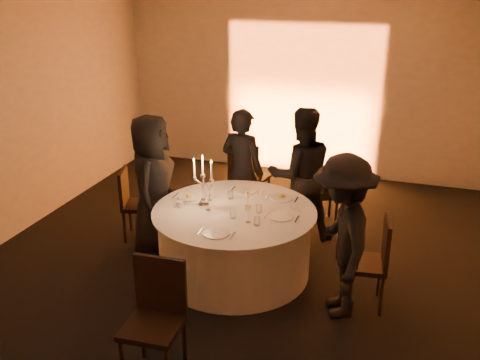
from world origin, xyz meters
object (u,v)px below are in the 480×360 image
(chair_front, at_px, (156,312))
(guest_back_left, at_px, (242,171))
(candelabra, at_px, (203,188))
(chair_back_left, at_px, (247,174))
(banquet_table, at_px, (234,242))
(guest_left, at_px, (153,185))
(chair_right, at_px, (373,257))
(coffee_cup, at_px, (180,204))
(guest_right, at_px, (342,237))
(chair_back_right, at_px, (323,191))
(guest_back_right, at_px, (301,175))
(chair_left, at_px, (133,200))

(chair_front, bearing_deg, guest_back_left, 90.18)
(candelabra, bearing_deg, chair_back_left, 89.12)
(banquet_table, bearing_deg, guest_left, 169.08)
(chair_right, height_order, candelabra, candelabra)
(banquet_table, relative_size, coffee_cup, 16.36)
(guest_back_left, distance_m, guest_right, 2.09)
(chair_back_right, height_order, guest_back_right, guest_back_right)
(chair_back_left, xyz_separation_m, chair_front, (0.24, -3.28, -0.01))
(chair_front, bearing_deg, candelabra, 95.63)
(chair_back_right, xyz_separation_m, guest_back_right, (-0.22, -0.45, 0.36))
(candelabra, bearing_deg, coffee_cup, -156.09)
(chair_left, relative_size, coffee_cup, 8.33)
(banquet_table, xyz_separation_m, guest_back_right, (0.51, 1.08, 0.47))
(chair_back_right, relative_size, guest_left, 0.52)
(chair_back_left, xyz_separation_m, guest_left, (-0.75, -1.35, 0.25))
(banquet_table, xyz_separation_m, chair_front, (-0.10, -1.72, 0.20))
(coffee_cup, bearing_deg, guest_back_right, 46.54)
(banquet_table, height_order, guest_left, guest_left)
(chair_back_left, height_order, guest_back_right, guest_back_right)
(banquet_table, relative_size, guest_back_left, 1.10)
(chair_left, xyz_separation_m, guest_back_right, (2.00, 0.64, 0.34))
(banquet_table, bearing_deg, chair_right, -6.77)
(guest_back_right, bearing_deg, guest_right, 90.87)
(guest_back_right, distance_m, coffee_cup, 1.61)
(chair_front, relative_size, guest_right, 0.63)
(guest_back_right, bearing_deg, guest_left, 3.32)
(guest_left, distance_m, guest_back_left, 1.21)
(guest_left, bearing_deg, chair_back_left, -39.96)
(chair_front, distance_m, guest_back_left, 2.82)
(guest_back_left, bearing_deg, chair_back_left, -66.73)
(chair_right, relative_size, guest_left, 0.57)
(chair_right, xyz_separation_m, guest_right, (-0.29, -0.21, 0.28))
(guest_back_right, bearing_deg, candelabra, 25.60)
(chair_back_left, relative_size, guest_right, 0.64)
(chair_front, xyz_separation_m, guest_right, (1.32, 1.33, 0.24))
(chair_back_right, relative_size, guest_right, 0.53)
(guest_back_left, bearing_deg, banquet_table, 116.61)
(chair_left, distance_m, chair_back_left, 1.62)
(banquet_table, height_order, coffee_cup, coffee_cup)
(chair_back_left, height_order, guest_back_left, guest_back_left)
(chair_right, distance_m, candelabra, 1.94)
(chair_right, relative_size, guest_back_right, 0.57)
(guest_right, relative_size, coffee_cup, 15.06)
(banquet_table, xyz_separation_m, chair_back_right, (0.73, 1.53, 0.11))
(banquet_table, bearing_deg, candelabra, 178.29)
(chair_back_right, relative_size, chair_right, 0.91)
(candelabra, bearing_deg, guest_right, -14.19)
(banquet_table, height_order, guest_back_right, guest_back_right)
(chair_left, relative_size, guest_left, 0.54)
(coffee_cup, xyz_separation_m, candelabra, (0.24, 0.11, 0.18))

